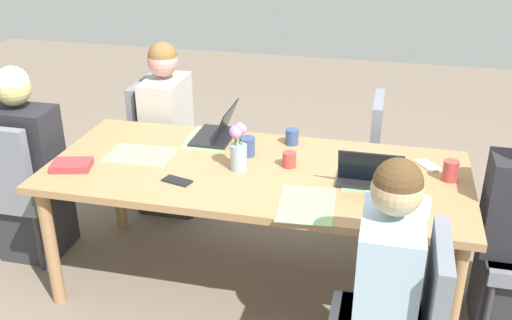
# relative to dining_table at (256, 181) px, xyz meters

# --- Properties ---
(ground_plane) EXTENTS (10.00, 10.00, 0.00)m
(ground_plane) POSITION_rel_dining_table_xyz_m (0.00, 0.00, -0.67)
(ground_plane) COLOR #756656
(dining_table) EXTENTS (2.21, 0.97, 0.74)m
(dining_table) POSITION_rel_dining_table_xyz_m (0.00, 0.00, 0.00)
(dining_table) COLOR #9E754C
(dining_table) RESTS_ON ground_plane
(person_near_left_near) EXTENTS (0.36, 0.40, 1.19)m
(person_near_left_near) POSITION_rel_dining_table_xyz_m (0.71, -0.71, -0.15)
(person_near_left_near) COLOR #2D2D33
(person_near_left_near) RESTS_ON ground_plane
(chair_far_left_mid) EXTENTS (0.44, 0.44, 0.90)m
(chair_far_left_mid) POSITION_rel_dining_table_xyz_m (-0.87, 0.81, -0.17)
(chair_far_left_mid) COLOR slate
(chair_far_left_mid) RESTS_ON ground_plane
(person_far_left_mid) EXTENTS (0.36, 0.40, 1.19)m
(person_far_left_mid) POSITION_rel_dining_table_xyz_m (-0.80, 0.75, -0.15)
(person_far_left_mid) COLOR #2D2D33
(person_far_left_mid) RESTS_ON ground_plane
(chair_head_left_left_far) EXTENTS (0.44, 0.44, 0.90)m
(chair_head_left_left_far) POSITION_rel_dining_table_xyz_m (-1.47, -0.04, -0.17)
(chair_head_left_left_far) COLOR slate
(chair_head_left_left_far) RESTS_ON ground_plane
(person_head_left_left_far) EXTENTS (0.40, 0.36, 1.19)m
(person_head_left_left_far) POSITION_rel_dining_table_xyz_m (-1.41, 0.04, -0.15)
(person_head_left_left_far) COLOR #2D2D33
(person_head_left_left_far) RESTS_ON ground_plane
(chair_far_right_mid) EXTENTS (0.44, 0.44, 0.90)m
(chair_far_right_mid) POSITION_rel_dining_table_xyz_m (0.70, 0.83, -0.17)
(chair_far_right_mid) COLOR slate
(chair_far_right_mid) RESTS_ON ground_plane
(flower_vase) EXTENTS (0.09, 0.09, 0.26)m
(flower_vase) POSITION_rel_dining_table_xyz_m (-0.09, -0.03, 0.20)
(flower_vase) COLOR #8EA8B7
(flower_vase) RESTS_ON dining_table
(placemat_near_left_near) EXTENTS (0.28, 0.38, 0.00)m
(placemat_near_left_near) POSITION_rel_dining_table_xyz_m (0.32, -0.32, 0.07)
(placemat_near_left_near) COLOR #7FAD70
(placemat_near_left_near) RESTS_ON dining_table
(placemat_far_left_mid) EXTENTS (0.27, 0.37, 0.00)m
(placemat_far_left_mid) POSITION_rel_dining_table_xyz_m (-0.36, 0.32, 0.07)
(placemat_far_left_mid) COLOR #7FAD70
(placemat_far_left_mid) RESTS_ON dining_table
(placemat_head_left_left_far) EXTENTS (0.37, 0.27, 0.00)m
(placemat_head_left_left_far) POSITION_rel_dining_table_xyz_m (-0.66, 0.02, 0.07)
(placemat_head_left_left_far) COLOR #7FAD70
(placemat_head_left_left_far) RESTS_ON dining_table
(placemat_head_right_right_near) EXTENTS (0.38, 0.28, 0.00)m
(placemat_head_right_right_near) POSITION_rel_dining_table_xyz_m (0.63, -0.01, 0.07)
(placemat_head_right_right_near) COLOR #7FAD70
(placemat_head_right_right_near) RESTS_ON dining_table
(laptop_head_right_right_near) EXTENTS (0.32, 0.22, 0.20)m
(laptop_head_right_right_near) POSITION_rel_dining_table_xyz_m (0.59, -0.03, 0.11)
(laptop_head_right_right_near) COLOR black
(laptop_head_right_right_near) RESTS_ON dining_table
(laptop_far_left_mid) EXTENTS (0.22, 0.32, 0.20)m
(laptop_far_left_mid) POSITION_rel_dining_table_xyz_m (-0.31, 0.34, 0.11)
(laptop_far_left_mid) COLOR black
(laptop_far_left_mid) RESTS_ON dining_table
(coffee_mug_near_left) EXTENTS (0.07, 0.07, 0.09)m
(coffee_mug_near_left) POSITION_rel_dining_table_xyz_m (0.84, -0.29, 0.11)
(coffee_mug_near_left) COLOR white
(coffee_mug_near_left) RESTS_ON dining_table
(coffee_mug_near_right) EXTENTS (0.08, 0.08, 0.11)m
(coffee_mug_near_right) POSITION_rel_dining_table_xyz_m (0.98, 0.10, 0.12)
(coffee_mug_near_right) COLOR #AD3D38
(coffee_mug_near_right) RESTS_ON dining_table
(coffee_mug_centre_left) EXTENTS (0.08, 0.08, 0.09)m
(coffee_mug_centre_left) POSITION_rel_dining_table_xyz_m (0.13, 0.36, 0.12)
(coffee_mug_centre_left) COLOR #33477A
(coffee_mug_centre_left) RESTS_ON dining_table
(coffee_mug_centre_right) EXTENTS (0.07, 0.07, 0.08)m
(coffee_mug_centre_right) POSITION_rel_dining_table_xyz_m (0.17, 0.07, 0.11)
(coffee_mug_centre_right) COLOR #AD3D38
(coffee_mug_centre_right) RESTS_ON dining_table
(coffee_mug_far_left) EXTENTS (0.08, 0.08, 0.11)m
(coffee_mug_far_left) POSITION_rel_dining_table_xyz_m (-0.09, 0.16, 0.12)
(coffee_mug_far_left) COLOR #33477A
(coffee_mug_far_left) RESTS_ON dining_table
(book_red_cover) EXTENTS (0.23, 0.19, 0.04)m
(book_red_cover) POSITION_rel_dining_table_xyz_m (-0.95, -0.22, 0.09)
(book_red_cover) COLOR #B73338
(book_red_cover) RESTS_ON dining_table
(phone_black) EXTENTS (0.16, 0.11, 0.01)m
(phone_black) POSITION_rel_dining_table_xyz_m (-0.35, -0.24, 0.08)
(phone_black) COLOR black
(phone_black) RESTS_ON dining_table
(phone_silver) EXTENTS (0.14, 0.16, 0.01)m
(phone_silver) POSITION_rel_dining_table_xyz_m (0.89, 0.24, 0.08)
(phone_silver) COLOR silver
(phone_silver) RESTS_ON dining_table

